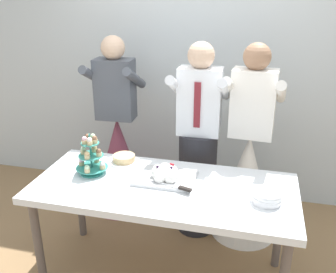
{
  "coord_description": "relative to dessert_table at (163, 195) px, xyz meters",
  "views": [
    {
      "loc": [
        0.58,
        -2.18,
        2.03
      ],
      "look_at": [
        -0.0,
        0.15,
        1.07
      ],
      "focal_mm": 40.06,
      "sensor_mm": 36.0,
      "label": 1
    }
  ],
  "objects": [
    {
      "name": "person_groom",
      "position": [
        0.13,
        0.66,
        0.05
      ],
      "size": [
        0.46,
        0.49,
        1.66
      ],
      "color": "#232328",
      "rests_on": "ground_plane"
    },
    {
      "name": "plate_stack",
      "position": [
        0.69,
        -0.05,
        0.11
      ],
      "size": [
        0.19,
        0.19,
        0.08
      ],
      "color": "white",
      "rests_on": "dessert_table"
    },
    {
      "name": "person_guest",
      "position": [
        -0.67,
        0.85,
        -0.12
      ],
      "size": [
        0.56,
        0.56,
        1.66
      ],
      "color": "brown",
      "rests_on": "ground_plane"
    },
    {
      "name": "dessert_table",
      "position": [
        0.0,
        0.0,
        0.0
      ],
      "size": [
        1.8,
        0.8,
        0.78
      ],
      "color": "silver",
      "rests_on": "ground_plane"
    },
    {
      "name": "rear_wall",
      "position": [
        0.0,
        1.41,
        0.75
      ],
      "size": [
        5.2,
        0.1,
        2.9
      ],
      "primitive_type": "cube",
      "color": "silver",
      "rests_on": "ground_plane"
    },
    {
      "name": "main_cake_tray",
      "position": [
        -0.01,
        0.07,
        0.12
      ],
      "size": [
        0.43,
        0.34,
        0.13
      ],
      "color": "silver",
      "rests_on": "dessert_table"
    },
    {
      "name": "cupcake_stand",
      "position": [
        -0.55,
        0.05,
        0.2
      ],
      "size": [
        0.23,
        0.23,
        0.31
      ],
      "color": "teal",
      "rests_on": "dessert_table"
    },
    {
      "name": "person_bride",
      "position": [
        0.54,
        0.7,
        -0.12
      ],
      "size": [
        0.56,
        0.56,
        1.66
      ],
      "color": "white",
      "rests_on": "ground_plane"
    },
    {
      "name": "round_cake",
      "position": [
        -0.39,
        0.28,
        0.1
      ],
      "size": [
        0.24,
        0.24,
        0.06
      ],
      "color": "white",
      "rests_on": "dessert_table"
    }
  ]
}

